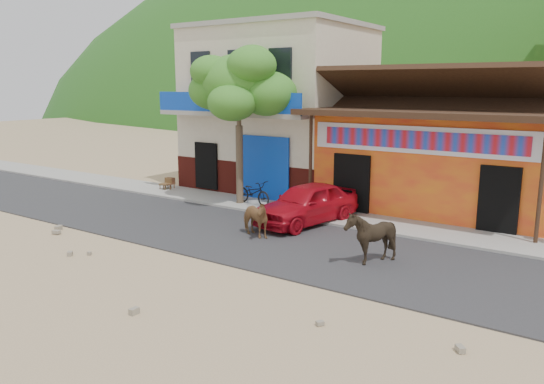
{
  "coord_description": "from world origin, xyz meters",
  "views": [
    {
      "loc": [
        7.78,
        -10.21,
        4.64
      ],
      "look_at": [
        -1.19,
        3.0,
        1.4
      ],
      "focal_mm": 35.0,
      "sensor_mm": 36.0,
      "label": 1
    }
  ],
  "objects_px": {
    "cafe_chair_left": "(169,179)",
    "cafe_chair_right": "(165,179)",
    "cow_dark": "(371,237)",
    "tree": "(239,125)",
    "cow_tan": "(254,218)",
    "scooter": "(253,192)",
    "red_car": "(307,203)"
  },
  "relations": [
    {
      "from": "cow_dark",
      "to": "cafe_chair_left",
      "type": "distance_m",
      "value": 12.12
    },
    {
      "from": "scooter",
      "to": "cow_dark",
      "type": "bearing_deg",
      "value": -108.11
    },
    {
      "from": "scooter",
      "to": "cow_tan",
      "type": "bearing_deg",
      "value": -132.34
    },
    {
      "from": "cafe_chair_left",
      "to": "scooter",
      "type": "bearing_deg",
      "value": -16.87
    },
    {
      "from": "cow_tan",
      "to": "cafe_chair_right",
      "type": "xyz_separation_m",
      "value": [
        -7.45,
        3.6,
        -0.05
      ]
    },
    {
      "from": "cafe_chair_left",
      "to": "red_car",
      "type": "bearing_deg",
      "value": -22.43
    },
    {
      "from": "red_car",
      "to": "cow_tan",
      "type": "bearing_deg",
      "value": -92.1
    },
    {
      "from": "cafe_chair_right",
      "to": "red_car",
      "type": "bearing_deg",
      "value": -6.94
    },
    {
      "from": "scooter",
      "to": "cafe_chair_left",
      "type": "bearing_deg",
      "value": 96.18
    },
    {
      "from": "red_car",
      "to": "scooter",
      "type": "xyz_separation_m",
      "value": [
        -3.0,
        1.06,
        -0.15
      ]
    },
    {
      "from": "cow_dark",
      "to": "scooter",
      "type": "relative_size",
      "value": 0.8
    },
    {
      "from": "cafe_chair_left",
      "to": "cafe_chair_right",
      "type": "bearing_deg",
      "value": -113.67
    },
    {
      "from": "cow_tan",
      "to": "red_car",
      "type": "xyz_separation_m",
      "value": [
        0.55,
        2.27,
        0.11
      ]
    },
    {
      "from": "cow_tan",
      "to": "cafe_chair_right",
      "type": "bearing_deg",
      "value": 81.99
    },
    {
      "from": "cafe_chair_left",
      "to": "cafe_chair_right",
      "type": "distance_m",
      "value": 0.18
    },
    {
      "from": "cafe_chair_left",
      "to": "cow_tan",
      "type": "bearing_deg",
      "value": -38.73
    },
    {
      "from": "scooter",
      "to": "red_car",
      "type": "bearing_deg",
      "value": -98.1
    },
    {
      "from": "cow_dark",
      "to": "cafe_chair_right",
      "type": "height_order",
      "value": "cow_dark"
    },
    {
      "from": "cafe_chair_left",
      "to": "tree",
      "type": "bearing_deg",
      "value": -18.34
    },
    {
      "from": "tree",
      "to": "cow_tan",
      "type": "xyz_separation_m",
      "value": [
        3.05,
        -3.27,
        -2.5
      ]
    },
    {
      "from": "scooter",
      "to": "cafe_chair_right",
      "type": "xyz_separation_m",
      "value": [
        -5.0,
        0.27,
        -0.02
      ]
    },
    {
      "from": "cow_tan",
      "to": "cafe_chair_right",
      "type": "distance_m",
      "value": 8.27
    },
    {
      "from": "cow_tan",
      "to": "cow_dark",
      "type": "relative_size",
      "value": 0.97
    },
    {
      "from": "cow_tan",
      "to": "cow_dark",
      "type": "bearing_deg",
      "value": -76.64
    },
    {
      "from": "cow_dark",
      "to": "red_car",
      "type": "height_order",
      "value": "cow_dark"
    },
    {
      "from": "tree",
      "to": "cafe_chair_right",
      "type": "relative_size",
      "value": 6.68
    },
    {
      "from": "cafe_chair_right",
      "to": "tree",
      "type": "bearing_deg",
      "value": -1.78
    },
    {
      "from": "tree",
      "to": "cafe_chair_left",
      "type": "relative_size",
      "value": 6.73
    },
    {
      "from": "cow_tan",
      "to": "cafe_chair_right",
      "type": "height_order",
      "value": "cow_tan"
    },
    {
      "from": "tree",
      "to": "cow_tan",
      "type": "distance_m",
      "value": 5.12
    },
    {
      "from": "cow_dark",
      "to": "cafe_chair_right",
      "type": "bearing_deg",
      "value": -127.22
    },
    {
      "from": "cafe_chair_left",
      "to": "cafe_chair_right",
      "type": "xyz_separation_m",
      "value": [
        -0.04,
        -0.18,
        0.0
      ]
    }
  ]
}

